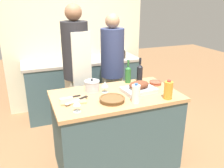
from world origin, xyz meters
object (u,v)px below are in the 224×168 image
mixing_bowl (155,83)px  person_cook_aproned (76,67)px  stand_mixer (108,50)px  wine_bottle_green (128,74)px  stock_pot (92,86)px  milk_jug (136,94)px  wine_glass_right (105,85)px  condiment_bottle_tall (124,55)px  roasting_pan (139,88)px  person_cook_guest (112,68)px  knife_paring (71,97)px  juice_jug (168,90)px  wine_glass_left (77,103)px  wicker_basket (112,99)px  wine_bottle_dark (140,72)px  condiment_bottle_short (114,52)px  cutting_board (73,100)px  knife_chef (78,100)px

mixing_bowl → person_cook_aproned: size_ratio=0.08×
stand_mixer → wine_bottle_green: bearing=-98.5°
stock_pot → milk_jug: milk_jug is taller
milk_jug → wine_glass_right: milk_jug is taller
person_cook_aproned → condiment_bottle_tall: bearing=16.5°
roasting_pan → person_cook_guest: (0.02, 0.85, 0.00)m
roasting_pan → person_cook_aproned: 0.93m
milk_jug → knife_paring: 0.67m
juice_jug → milk_jug: (-0.35, 0.03, -0.00)m
wine_glass_left → person_cook_guest: bearing=54.7°
stock_pot → person_cook_aproned: size_ratio=0.09×
wicker_basket → milk_jug: bearing=-24.8°
wine_bottle_green → condiment_bottle_tall: wine_bottle_green is taller
wine_bottle_dark → condiment_bottle_short: size_ratio=1.90×
roasting_pan → condiment_bottle_tall: bearing=72.8°
person_cook_aproned → knife_paring: bearing=-123.2°
juice_jug → person_cook_guest: (-0.17, 1.13, -0.04)m
wicker_basket → wine_bottle_dark: wine_bottle_dark is taller
stock_pot → condiment_bottle_short: 1.57m
condiment_bottle_tall → wine_bottle_green: bearing=-111.4°
stock_pot → wine_bottle_dark: 0.65m
wine_bottle_dark → stand_mixer: (0.03, 1.20, 0.05)m
wine_bottle_green → person_cook_guest: bearing=90.1°
stand_mixer → person_cook_guest: bearing=-105.2°
wine_glass_left → stand_mixer: 1.98m
condiment_bottle_short → knife_paring: bearing=-125.7°
cutting_board → roasting_pan: bearing=-0.8°
knife_paring → condiment_bottle_tall: (1.17, 1.29, 0.08)m
knife_paring → condiment_bottle_tall: bearing=47.8°
condiment_bottle_short → condiment_bottle_tall: bearing=-65.9°
wine_glass_left → condiment_bottle_tall: 1.97m
condiment_bottle_short → person_cook_guest: 0.78m
cutting_board → stock_pot: bearing=37.7°
mixing_bowl → milk_jug: bearing=-140.2°
knife_chef → wine_bottle_dark: bearing=21.0°
wicker_basket → milk_jug: size_ratio=1.29×
wicker_basket → condiment_bottle_tall: bearing=62.1°
wicker_basket → wine_glass_right: (0.02, 0.27, 0.06)m
wine_bottle_dark → stand_mixer: bearing=88.7°
knife_paring → stand_mixer: 1.72m
milk_jug → wine_glass_right: bearing=117.5°
wine_glass_left → person_cook_guest: 1.33m
stand_mixer → condiment_bottle_short: stand_mixer is taller
knife_chef → person_cook_guest: person_cook_guest is taller
wicker_basket → wine_bottle_green: bearing=50.3°
condiment_bottle_tall → person_cook_guest: bearing=-128.7°
wine_glass_left → stand_mixer: bearing=61.5°
mixing_bowl → roasting_pan: bearing=-155.5°
milk_jug → wine_bottle_green: size_ratio=0.71×
milk_jug → stand_mixer: 1.79m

